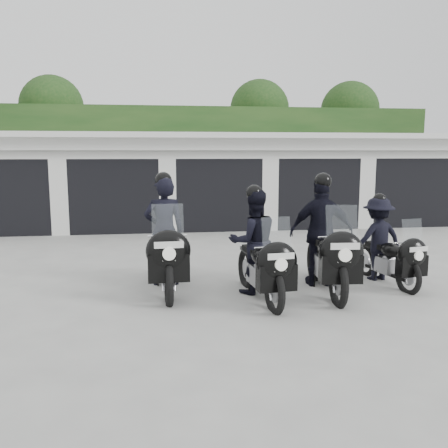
{
  "coord_description": "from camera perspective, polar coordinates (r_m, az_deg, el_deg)",
  "views": [
    {
      "loc": [
        -1.79,
        -8.64,
        2.4
      ],
      "look_at": [
        -0.59,
        0.15,
        1.05
      ],
      "focal_mm": 38.0,
      "sensor_mm": 36.0,
      "label": 1
    }
  ],
  "objects": [
    {
      "name": "police_bike_b",
      "position": [
        7.92,
        4.01,
        -2.97
      ],
      "size": [
        0.94,
        2.2,
        1.92
      ],
      "rotation": [
        0.0,
        0.0,
        0.12
      ],
      "color": "black",
      "rests_on": "ground"
    },
    {
      "name": "police_bike_c",
      "position": [
        8.5,
        11.96,
        -1.77
      ],
      "size": [
        1.2,
        2.42,
        2.1
      ],
      "rotation": [
        0.0,
        0.0,
        -0.08
      ],
      "color": "black",
      "rests_on": "ground"
    },
    {
      "name": "ground",
      "position": [
        9.14,
        3.81,
        -6.58
      ],
      "size": [
        80.0,
        80.0,
        0.0
      ],
      "primitive_type": "plane",
      "color": "#9E9E99",
      "rests_on": "ground"
    },
    {
      "name": "background_vegetation",
      "position": [
        21.66,
        -2.08,
        9.64
      ],
      "size": [
        20.0,
        3.9,
        5.8
      ],
      "color": "#183914",
      "rests_on": "ground"
    },
    {
      "name": "police_bike_a",
      "position": [
        8.32,
        -7.06,
        -2.22
      ],
      "size": [
        0.77,
        2.43,
        2.11
      ],
      "rotation": [
        0.0,
        0.0,
        0.04
      ],
      "color": "black",
      "rests_on": "ground"
    },
    {
      "name": "garage_block",
      "position": [
        16.82,
        -1.66,
        5.34
      ],
      "size": [
        16.4,
        6.8,
        2.96
      ],
      "color": "silver",
      "rests_on": "ground"
    },
    {
      "name": "police_bike_d",
      "position": [
        9.27,
        18.51,
        -2.23
      ],
      "size": [
        1.09,
        1.93,
        1.69
      ],
      "rotation": [
        0.0,
        0.0,
        0.17
      ],
      "color": "black",
      "rests_on": "ground"
    }
  ]
}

